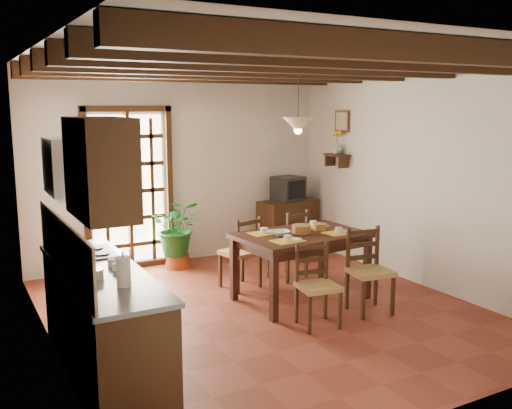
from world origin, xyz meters
TOP-DOWN VIEW (x-y plane):
  - ground_plane at (0.00, 0.00)m, footprint 5.00×5.00m
  - room_shell at (0.00, 0.00)m, footprint 4.52×5.02m
  - ceiling_beams at (0.00, 0.00)m, footprint 4.50×4.34m
  - french_door at (-0.80, 2.45)m, footprint 1.26×0.11m
  - kitchen_counter at (-1.96, -0.60)m, footprint 0.64×2.25m
  - upper_cabinet at (-2.08, -1.30)m, footprint 0.35×0.80m
  - range_hood at (-2.05, -0.05)m, footprint 0.38×0.60m
  - counter_items at (-1.95, -0.51)m, footprint 0.50×1.43m
  - dining_table at (0.58, 0.16)m, footprint 1.55×1.07m
  - chair_near_left at (0.27, -0.62)m, footprint 0.45×0.43m
  - chair_near_right at (1.01, -0.56)m, footprint 0.49×0.47m
  - chair_far_left at (0.15, 0.89)m, footprint 0.51×0.49m
  - chair_far_right at (0.89, 0.95)m, footprint 0.52×0.51m
  - table_setting at (0.58, 0.16)m, footprint 1.08×0.72m
  - table_bowl at (0.31, 0.20)m, footprint 0.26×0.26m
  - sideboard at (1.68, 2.23)m, footprint 1.02×0.60m
  - crt_tv at (1.68, 2.22)m, footprint 0.50×0.47m
  - fuse_box at (1.50, 2.48)m, footprint 0.25×0.03m
  - plant_pot at (-0.21, 2.16)m, footprint 0.39×0.39m
  - potted_plant at (-0.21, 2.16)m, footprint 2.33×2.19m
  - wall_shelf at (2.14, 1.60)m, footprint 0.20×0.42m
  - shelf_vase at (2.14, 1.60)m, footprint 0.15×0.15m
  - shelf_flowers at (2.14, 1.60)m, footprint 0.14×0.14m
  - framed_picture at (2.22, 1.60)m, footprint 0.03×0.32m
  - pendant_lamp at (0.58, 0.26)m, footprint 0.36×0.36m

SIDE VIEW (x-z plane):
  - ground_plane at x=0.00m, z-range 0.00..0.00m
  - plant_pot at x=-0.21m, z-range -0.01..0.23m
  - chair_near_left at x=0.27m, z-range -0.16..0.70m
  - chair_far_left at x=0.15m, z-range -0.17..0.75m
  - chair_far_right at x=0.89m, z-range -0.17..0.76m
  - chair_near_right at x=1.01m, z-range -0.18..0.77m
  - sideboard at x=1.68m, z-range 0.00..0.81m
  - kitchen_counter at x=-1.96m, z-range -0.22..1.16m
  - potted_plant at x=-0.21m, z-range -0.47..1.61m
  - dining_table at x=0.58m, z-range 0.30..1.10m
  - table_bowl at x=0.31m, z-range 0.80..0.86m
  - table_setting at x=0.58m, z-range 0.84..0.94m
  - counter_items at x=-1.95m, z-range 0.83..1.08m
  - crt_tv at x=1.68m, z-range 0.82..1.19m
  - french_door at x=-0.80m, z-range 0.02..2.34m
  - wall_shelf at x=2.14m, z-range 1.41..1.61m
  - shelf_vase at x=2.14m, z-range 1.57..1.73m
  - range_hood at x=-2.05m, z-range 1.46..2.00m
  - fuse_box at x=1.50m, z-range 1.59..1.91m
  - room_shell at x=0.00m, z-range 0.41..3.22m
  - upper_cabinet at x=-2.08m, z-range 1.50..2.20m
  - shelf_flowers at x=2.14m, z-range 1.68..2.04m
  - framed_picture at x=2.22m, z-range 1.89..2.21m
  - pendant_lamp at x=0.58m, z-range 1.66..2.50m
  - ceiling_beams at x=0.00m, z-range 2.59..2.79m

